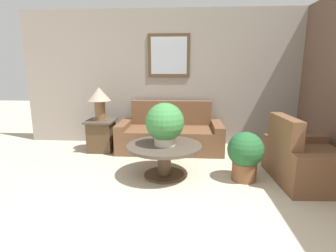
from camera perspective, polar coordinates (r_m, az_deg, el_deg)
name	(u,v)px	position (r m, az deg, el deg)	size (l,w,h in m)	color
wall_back	(184,78)	(5.22, 3.59, 10.35)	(6.40, 0.09, 2.60)	gray
couch_main	(170,135)	(4.89, 0.50, -1.96)	(1.90, 0.85, 0.89)	brown
armchair	(307,162)	(3.99, 27.95, -6.90)	(0.94, 1.15, 0.89)	brown
coffee_table	(164,153)	(3.69, -0.82, -5.97)	(1.05, 1.05, 0.46)	#4C3823
side_table	(101,135)	(4.98, -14.29, -1.94)	(0.51, 0.51, 0.58)	#4C3823
table_lamp	(99,98)	(4.86, -14.72, 5.86)	(0.41, 0.41, 0.59)	brown
potted_plant_on_table	(165,123)	(3.56, -0.70, 0.57)	(0.53, 0.53, 0.59)	beige
potted_plant_floor	(245,154)	(3.70, 16.45, -5.85)	(0.48, 0.48, 0.67)	brown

